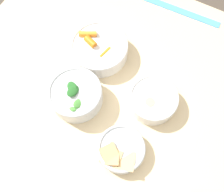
{
  "coord_description": "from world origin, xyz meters",
  "views": [
    {
      "loc": [
        0.21,
        -0.28,
        1.54
      ],
      "look_at": [
        0.06,
        -0.01,
        0.8
      ],
      "focal_mm": 40.0,
      "sensor_mm": 36.0,
      "label": 1
    }
  ],
  "objects_px": {
    "bowl_cookies": "(121,149)",
    "ruler": "(178,10)",
    "bowl_carrots": "(99,49)",
    "bowl_greens": "(76,95)",
    "bowl_beans_hotdog": "(153,100)"
  },
  "relations": [
    {
      "from": "bowl_beans_hotdog",
      "to": "bowl_cookies",
      "type": "bearing_deg",
      "value": -95.04
    },
    {
      "from": "bowl_carrots",
      "to": "bowl_greens",
      "type": "relative_size",
      "value": 1.17
    },
    {
      "from": "bowl_beans_hotdog",
      "to": "ruler",
      "type": "xyz_separation_m",
      "value": [
        -0.07,
        0.39,
        -0.02
      ]
    },
    {
      "from": "bowl_carrots",
      "to": "bowl_greens",
      "type": "height_order",
      "value": "bowl_greens"
    },
    {
      "from": "bowl_cookies",
      "to": "ruler",
      "type": "height_order",
      "value": "bowl_cookies"
    },
    {
      "from": "bowl_carrots",
      "to": "ruler",
      "type": "bearing_deg",
      "value": 61.76
    },
    {
      "from": "bowl_cookies",
      "to": "bowl_carrots",
      "type": "bearing_deg",
      "value": 130.07
    },
    {
      "from": "bowl_carrots",
      "to": "ruler",
      "type": "relative_size",
      "value": 0.59
    },
    {
      "from": "bowl_cookies",
      "to": "ruler",
      "type": "relative_size",
      "value": 0.42
    },
    {
      "from": "bowl_carrots",
      "to": "bowl_cookies",
      "type": "relative_size",
      "value": 1.39
    },
    {
      "from": "bowl_greens",
      "to": "bowl_beans_hotdog",
      "type": "bearing_deg",
      "value": 25.73
    },
    {
      "from": "bowl_cookies",
      "to": "ruler",
      "type": "distance_m",
      "value": 0.58
    },
    {
      "from": "bowl_carrots",
      "to": "bowl_greens",
      "type": "distance_m",
      "value": 0.19
    },
    {
      "from": "ruler",
      "to": "bowl_carrots",
      "type": "bearing_deg",
      "value": -118.24
    },
    {
      "from": "bowl_greens",
      "to": "bowl_beans_hotdog",
      "type": "distance_m",
      "value": 0.25
    }
  ]
}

